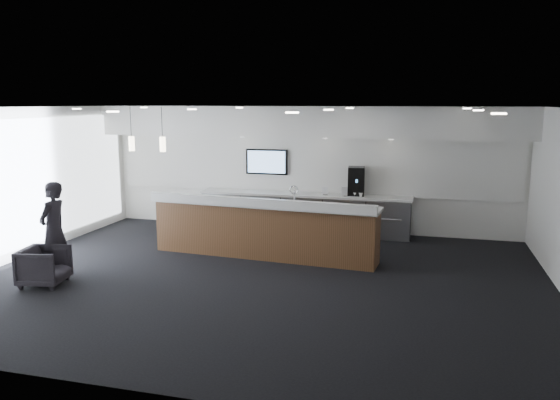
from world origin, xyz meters
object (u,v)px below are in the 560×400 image
(armchair, at_px, (44,266))
(coffee_machine, at_px, (356,181))
(service_counter, at_px, (264,229))
(lounge_guest, at_px, (54,229))

(armchair, bearing_deg, coffee_machine, -53.91)
(service_counter, height_order, coffee_machine, coffee_machine)
(service_counter, distance_m, coffee_machine, 2.89)
(service_counter, relative_size, armchair, 6.52)
(service_counter, bearing_deg, coffee_machine, 60.80)
(service_counter, xyz_separation_m, coffee_machine, (1.56, 2.33, 0.70))
(coffee_machine, bearing_deg, lounge_guest, -142.93)
(coffee_machine, bearing_deg, armchair, -139.06)
(coffee_machine, height_order, lounge_guest, lounge_guest)
(service_counter, relative_size, coffee_machine, 7.11)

